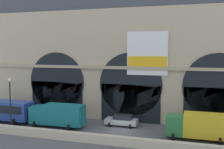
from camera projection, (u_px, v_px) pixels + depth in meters
ground_plane at (121, 131)px, 35.04m from camera, size 200.00×200.00×0.00m
quay_parapet_wall at (109, 140)px, 30.16m from camera, size 90.00×0.70×1.03m
station_building at (134, 56)px, 41.00m from camera, size 49.79×4.77×19.80m
box_truck_midwest at (58, 115)px, 37.00m from camera, size 7.50×2.91×3.12m
car_center at (122, 120)px, 37.50m from camera, size 4.40×2.22×1.55m
box_truck_mideast at (200, 126)px, 31.63m from camera, size 7.50×2.91×3.12m
street_lamp_quayside at (10, 98)px, 34.51m from camera, size 0.44×0.44×6.90m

